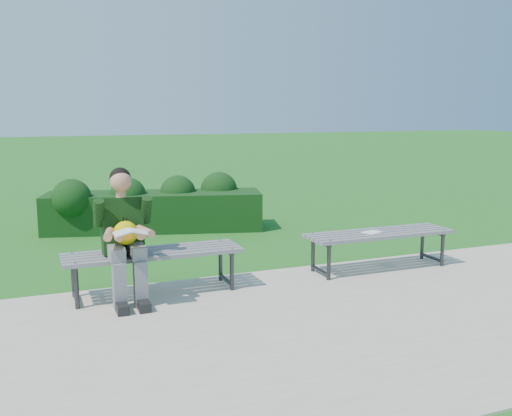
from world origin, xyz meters
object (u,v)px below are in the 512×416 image
at_px(hedge, 154,206).
at_px(paper_sheet, 372,232).
at_px(bench_left, 154,256).
at_px(seated_boy, 124,232).
at_px(bench_right, 379,236).

xyz_separation_m(hedge, paper_sheet, (1.90, -3.36, 0.09)).
distance_m(bench_left, seated_boy, 0.43).
height_order(bench_left, paper_sheet, bench_left).
bearing_deg(paper_sheet, seated_boy, -179.21).
bearing_deg(bench_left, bench_right, -1.16).
distance_m(hedge, paper_sheet, 3.86).
bearing_deg(hedge, paper_sheet, -60.57).
relative_size(bench_left, seated_boy, 1.37).
relative_size(bench_left, paper_sheet, 6.89).
xyz_separation_m(bench_right, paper_sheet, (-0.10, -0.00, 0.06)).
bearing_deg(bench_right, hedge, 120.71).
height_order(bench_right, paper_sheet, bench_right).
xyz_separation_m(bench_right, seated_boy, (-2.98, -0.04, 0.30)).
distance_m(bench_right, paper_sheet, 0.12).
relative_size(bench_left, bench_right, 1.00).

